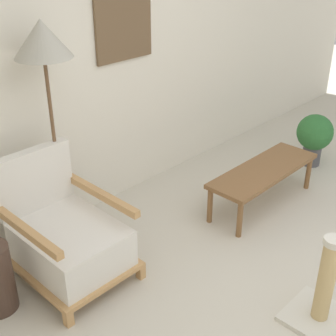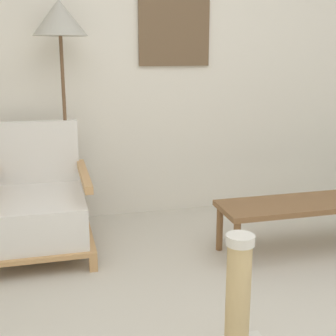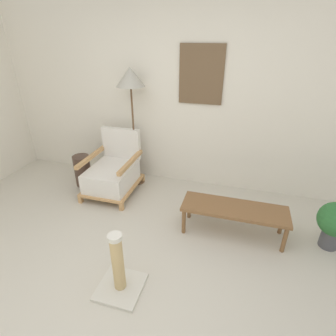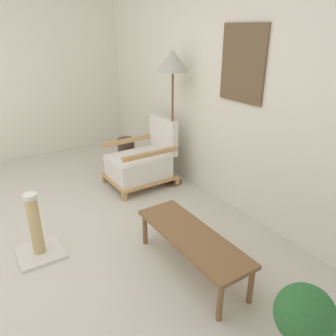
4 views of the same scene
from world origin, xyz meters
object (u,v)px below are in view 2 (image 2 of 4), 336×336
floor_lamp (60,30)px  coffee_table (303,208)px  armchair (41,208)px  scratching_post (237,328)px

floor_lamp → coffee_table: floor_lamp is taller
armchair → scratching_post: bearing=-61.9°
coffee_table → scratching_post: bearing=-131.0°
floor_lamp → coffee_table: bearing=-28.0°
armchair → coffee_table: bearing=-15.2°
coffee_table → floor_lamp: bearing=152.0°
armchair → floor_lamp: floor_lamp is taller
armchair → coffee_table: 1.73m
scratching_post → floor_lamp: bearing=108.0°
floor_lamp → scratching_post: bearing=-72.0°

